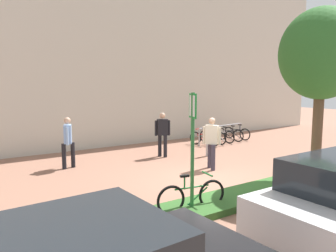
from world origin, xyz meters
name	(u,v)px	position (x,y,z in m)	size (l,w,h in m)	color
ground_plane	(211,181)	(0.00, 0.00, 0.00)	(60.00, 60.00, 0.00)	#936651
building_facade	(107,35)	(0.00, 7.18, 5.00)	(28.00, 1.20, 10.00)	beige
planter_strip	(254,193)	(-0.01, -1.60, 0.08)	(7.00, 1.10, 0.16)	#336028
tree_sidewalk	(322,55)	(2.35, -1.78, 3.60)	(2.28, 2.28, 4.89)	brown
parking_sign_post	(193,136)	(-1.98, -1.60, 1.71)	(0.13, 0.35, 2.63)	#2D7238
bike_at_sign	(192,196)	(-1.90, -1.51, 0.35)	(1.67, 0.45, 0.86)	black
bike_rack_cluster	(221,135)	(4.74, 4.61, 0.35)	(3.18, 1.87, 0.83)	#99999E
bollard_steel	(208,145)	(2.15, 2.62, 0.45)	(0.16, 0.16, 0.90)	#ADADB2
person_shirt_white	(68,139)	(-2.96, 3.82, 0.98)	(0.46, 0.58, 1.72)	black
person_suited_dark	(162,132)	(0.61, 3.51, 0.98)	(0.58, 0.37, 1.72)	black
person_casual_tan	(212,140)	(0.93, 1.04, 0.98)	(0.43, 0.50, 1.72)	#383342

